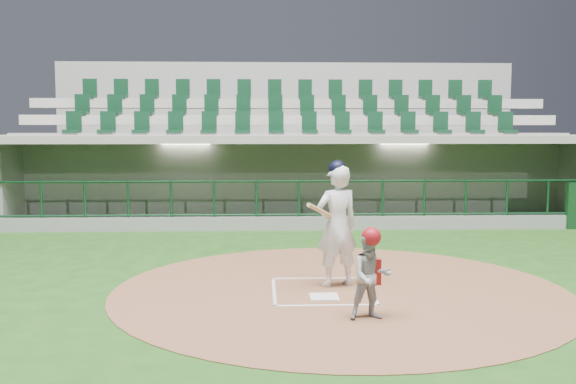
# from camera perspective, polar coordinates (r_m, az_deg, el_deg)

# --- Properties ---
(ground) EXTENTS (120.00, 120.00, 0.00)m
(ground) POSITION_cam_1_polar(r_m,az_deg,el_deg) (10.51, 2.86, -8.43)
(ground) COLOR #1A4212
(ground) RESTS_ON ground
(dirt_circle) EXTENTS (7.20, 7.20, 0.01)m
(dirt_circle) POSITION_cam_1_polar(r_m,az_deg,el_deg) (10.35, 4.63, -8.64)
(dirt_circle) COLOR brown
(dirt_circle) RESTS_ON ground
(home_plate) EXTENTS (0.43, 0.43, 0.02)m
(home_plate) POSITION_cam_1_polar(r_m,az_deg,el_deg) (9.83, 3.23, -9.29)
(home_plate) COLOR white
(home_plate) RESTS_ON dirt_circle
(batter_box_chalk) EXTENTS (1.55, 1.80, 0.01)m
(batter_box_chalk) POSITION_cam_1_polar(r_m,az_deg,el_deg) (10.22, 3.01, -8.75)
(batter_box_chalk) COLOR silver
(batter_box_chalk) RESTS_ON ground
(dugout_structure) EXTENTS (16.40, 3.70, 3.00)m
(dugout_structure) POSITION_cam_1_polar(r_m,az_deg,el_deg) (18.06, 1.13, 0.53)
(dugout_structure) COLOR slate
(dugout_structure) RESTS_ON ground
(seating_deck) EXTENTS (17.00, 6.72, 5.15)m
(seating_deck) POSITION_cam_1_polar(r_m,az_deg,el_deg) (21.11, 0.19, 2.50)
(seating_deck) COLOR gray
(seating_deck) RESTS_ON ground
(batter) EXTENTS (0.95, 0.98, 2.04)m
(batter) POSITION_cam_1_polar(r_m,az_deg,el_deg) (10.37, 4.36, -2.86)
(batter) COLOR silver
(batter) RESTS_ON dirt_circle
(catcher) EXTENTS (0.61, 0.51, 1.24)m
(catcher) POSITION_cam_1_polar(r_m,az_deg,el_deg) (8.67, 7.37, -7.24)
(catcher) COLOR #98989D
(catcher) RESTS_ON dirt_circle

